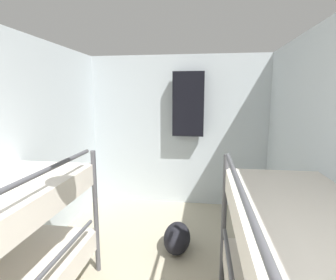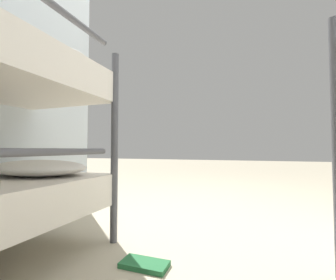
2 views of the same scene
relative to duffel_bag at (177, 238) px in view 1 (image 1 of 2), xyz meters
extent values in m
cube|color=silver|center=(-0.13, 1.31, 0.97)|extent=(2.72, 0.06, 2.22)
cylinder|color=#4C4C51|center=(-0.71, -0.43, 0.44)|extent=(0.04, 0.04, 1.16)
cylinder|color=#4C4C51|center=(-0.71, -1.31, 1.04)|extent=(0.03, 1.53, 0.03)
cylinder|color=#4C4C51|center=(0.44, -0.43, 0.44)|extent=(0.04, 0.04, 1.16)
cube|color=silver|center=(0.81, -1.31, 0.80)|extent=(0.72, 1.80, 0.18)
cylinder|color=#4C4C51|center=(0.44, -1.31, 1.04)|extent=(0.03, 1.53, 0.03)
ellipsoid|color=black|center=(0.00, 0.00, 0.00)|extent=(0.28, 0.47, 0.28)
cube|color=black|center=(0.03, 1.16, 1.37)|extent=(0.44, 0.12, 0.90)
camera|label=1|loc=(0.26, -2.56, 1.49)|focal=28.00mm
camera|label=2|loc=(-0.33, -1.00, 0.42)|focal=24.00mm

